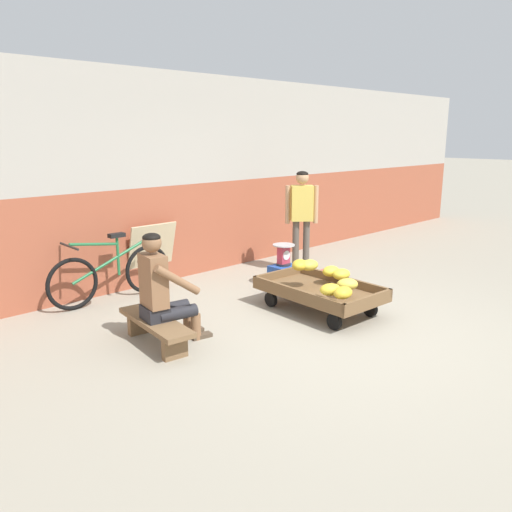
{
  "coord_description": "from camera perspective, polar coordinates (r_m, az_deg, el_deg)",
  "views": [
    {
      "loc": [
        -4.22,
        -2.96,
        2.06
      ],
      "look_at": [
        -0.42,
        0.98,
        0.75
      ],
      "focal_mm": 35.93,
      "sensor_mm": 36.0,
      "label": 1
    }
  ],
  "objects": [
    {
      "name": "banana_pile",
      "position": [
        5.93,
        8.07,
        -2.32
      ],
      "size": [
        0.87,
        1.01,
        0.26
      ],
      "color": "yellow",
      "rests_on": "banana_cart"
    },
    {
      "name": "plastic_crate",
      "position": [
        7.07,
        3.06,
        -2.21
      ],
      "size": [
        0.36,
        0.28,
        0.3
      ],
      "color": "#234CA8",
      "rests_on": "ground"
    },
    {
      "name": "back_wall",
      "position": [
        7.47,
        -9.52,
        8.57
      ],
      "size": [
        16.0,
        0.3,
        2.89
      ],
      "color": "#A35138",
      "rests_on": "ground"
    },
    {
      "name": "customer_adult",
      "position": [
        7.64,
        5.1,
        5.08
      ],
      "size": [
        0.39,
        0.36,
        1.53
      ],
      "color": "brown",
      "rests_on": "ground"
    },
    {
      "name": "shopping_bag",
      "position": [
        7.06,
        7.31,
        -2.59
      ],
      "size": [
        0.18,
        0.12,
        0.24
      ],
      "primitive_type": "cube",
      "color": "#D13D4C",
      "rests_on": "ground"
    },
    {
      "name": "ground_plane",
      "position": [
        5.55,
        10.33,
        -8.55
      ],
      "size": [
        80.0,
        80.0,
        0.0
      ],
      "primitive_type": "plane",
      "color": "gray"
    },
    {
      "name": "bicycle_near_left",
      "position": [
        6.65,
        -15.79,
        -1.92
      ],
      "size": [
        1.66,
        0.48,
        0.86
      ],
      "color": "black",
      "rests_on": "ground"
    },
    {
      "name": "weighing_scale",
      "position": [
        7.0,
        3.1,
        0.17
      ],
      "size": [
        0.3,
        0.3,
        0.29
      ],
      "color": "#28282D",
      "rests_on": "plastic_crate"
    },
    {
      "name": "low_bench",
      "position": [
        5.22,
        -11.1,
        -7.67
      ],
      "size": [
        0.43,
        1.13,
        0.27
      ],
      "color": "brown",
      "rests_on": "ground"
    },
    {
      "name": "banana_cart",
      "position": [
        6.1,
        7.09,
        -3.99
      ],
      "size": [
        0.91,
        1.48,
        0.36
      ],
      "color": "brown",
      "rests_on": "ground"
    },
    {
      "name": "sign_board",
      "position": [
        7.21,
        -11.59,
        0.16
      ],
      "size": [
        0.7,
        0.26,
        0.87
      ],
      "color": "#C6B289",
      "rests_on": "ground"
    },
    {
      "name": "vendor_seated",
      "position": [
        5.13,
        -10.39,
        -3.66
      ],
      "size": [
        0.72,
        0.55,
        1.14
      ],
      "color": "brown",
      "rests_on": "ground"
    }
  ]
}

